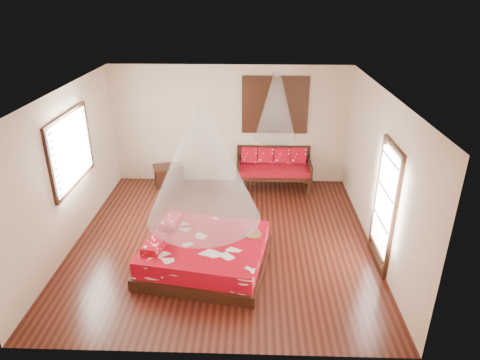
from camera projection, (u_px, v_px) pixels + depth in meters
name	position (u px, v px, depth m)	size (l,w,h in m)	color
room	(222.00, 172.00, 7.50)	(5.54, 5.54, 2.84)	black
bed	(205.00, 253.00, 7.23)	(2.29, 2.14, 0.63)	black
daybed	(274.00, 167.00, 10.00)	(1.74, 0.77, 0.94)	black
storage_chest	(169.00, 175.00, 10.26)	(0.81, 0.70, 0.47)	black
shutter_panel	(275.00, 105.00, 9.74)	(1.52, 0.06, 1.32)	black
window_left	(71.00, 150.00, 7.65)	(0.10, 1.74, 1.34)	black
glazed_door	(384.00, 207.00, 7.01)	(0.08, 1.02, 2.16)	black
wine_tray	(253.00, 232.00, 7.26)	(0.27, 0.27, 0.22)	brown
mosquito_net_main	(202.00, 166.00, 6.57)	(1.82, 1.82, 1.80)	white
mosquito_net_daybed	(276.00, 106.00, 9.27)	(0.92, 0.92, 1.50)	white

